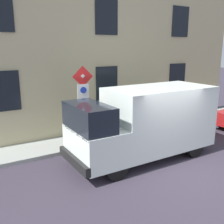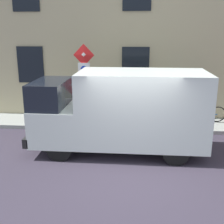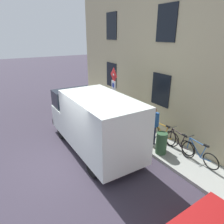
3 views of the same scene
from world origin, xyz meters
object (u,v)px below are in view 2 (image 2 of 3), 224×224
(sign_post_stacked, at_px, (84,77))
(bicycle_orange, at_px, (156,112))
(bicycle_blue, at_px, (204,113))
(litter_bin, at_px, (175,116))
(delivery_van, at_px, (122,110))
(bicycle_black, at_px, (180,112))
(pedestrian, at_px, (156,102))

(sign_post_stacked, distance_m, bicycle_orange, 3.22)
(bicycle_blue, xyz_separation_m, litter_bin, (-0.74, 1.20, 0.08))
(bicycle_blue, bearing_deg, sign_post_stacked, 12.29)
(sign_post_stacked, distance_m, litter_bin, 3.68)
(sign_post_stacked, relative_size, delivery_van, 0.55)
(bicycle_black, distance_m, bicycle_orange, 0.94)
(bicycle_blue, height_order, pedestrian, pedestrian)
(bicycle_blue, height_order, bicycle_orange, same)
(delivery_van, bearing_deg, bicycle_orange, -113.54)
(pedestrian, bearing_deg, bicycle_blue, -169.66)
(pedestrian, xyz_separation_m, litter_bin, (-0.17, -0.72, -0.48))
(bicycle_black, xyz_separation_m, pedestrian, (-0.57, 0.98, 0.56))
(bicycle_blue, bearing_deg, bicycle_orange, 1.41)
(bicycle_blue, relative_size, pedestrian, 1.00)
(litter_bin, bearing_deg, bicycle_blue, -58.43)
(bicycle_blue, relative_size, bicycle_black, 1.00)
(bicycle_blue, bearing_deg, pedestrian, 17.78)
(bicycle_blue, bearing_deg, litter_bin, 32.95)
(bicycle_blue, bearing_deg, bicycle_black, 1.35)
(bicycle_orange, relative_size, litter_bin, 1.90)
(delivery_van, bearing_deg, pedestrian, -117.86)
(pedestrian, bearing_deg, sign_post_stacked, 0.76)
(delivery_van, distance_m, bicycle_blue, 4.25)
(delivery_van, relative_size, bicycle_blue, 3.11)
(sign_post_stacked, xyz_separation_m, bicycle_blue, (0.88, -4.59, -1.51))
(sign_post_stacked, height_order, pedestrian, sign_post_stacked)
(bicycle_orange, xyz_separation_m, litter_bin, (-0.74, -0.68, 0.08))
(delivery_van, distance_m, pedestrian, 2.53)
(sign_post_stacked, xyz_separation_m, bicycle_black, (0.89, -3.65, -1.51))
(pedestrian, relative_size, litter_bin, 1.91)
(sign_post_stacked, bearing_deg, pedestrian, -83.18)
(sign_post_stacked, height_order, bicycle_blue, sign_post_stacked)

